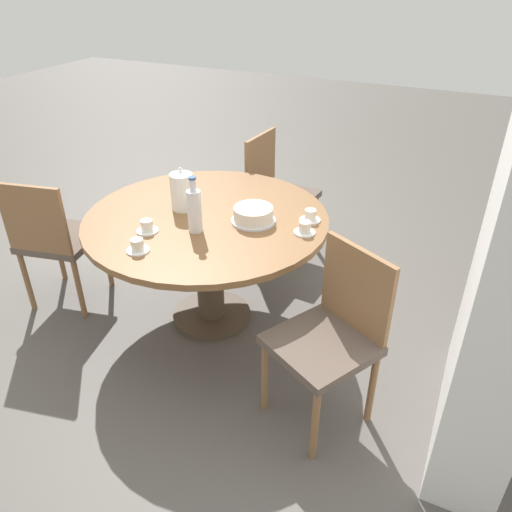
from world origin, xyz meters
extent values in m
plane|color=#56514C|center=(0.00, 0.00, 0.00)|extent=(14.00, 14.00, 0.00)
cylinder|color=#473828|center=(0.00, 0.00, 0.01)|extent=(0.48, 0.48, 0.03)
cylinder|color=#473828|center=(0.00, 0.00, 0.35)|extent=(0.16, 0.16, 0.64)
cylinder|color=brown|center=(0.00, 0.00, 0.69)|extent=(1.36, 1.36, 0.04)
cylinder|color=olive|center=(-0.01, -0.80, 0.21)|extent=(0.03, 0.03, 0.42)
cylinder|color=olive|center=(0.06, -1.15, 0.21)|extent=(0.03, 0.03, 0.42)
cylinder|color=olive|center=(0.34, -0.73, 0.21)|extent=(0.03, 0.03, 0.42)
cylinder|color=olive|center=(0.41, -1.08, 0.21)|extent=(0.03, 0.03, 0.42)
cube|color=brown|center=(0.20, -0.94, 0.44)|extent=(0.50, 0.50, 0.04)
cube|color=olive|center=(0.39, -0.90, 0.67)|extent=(0.11, 0.40, 0.41)
cylinder|color=olive|center=(0.53, 0.60, 0.21)|extent=(0.03, 0.03, 0.42)
cylinder|color=olive|center=(0.70, 0.92, 0.21)|extent=(0.03, 0.03, 0.42)
cylinder|color=olive|center=(0.21, 0.77, 0.21)|extent=(0.03, 0.03, 0.42)
cylinder|color=olive|center=(0.38, 1.09, 0.21)|extent=(0.03, 0.03, 0.42)
cube|color=brown|center=(0.46, 0.85, 0.44)|extent=(0.57, 0.57, 0.04)
cube|color=olive|center=(0.28, 0.94, 0.67)|extent=(0.21, 0.36, 0.41)
cylinder|color=olive|center=(-0.76, 0.25, 0.21)|extent=(0.03, 0.03, 0.42)
cylinder|color=olive|center=(-1.12, 0.28, 0.21)|extent=(0.03, 0.03, 0.42)
cylinder|color=olive|center=(-0.79, -0.11, 0.21)|extent=(0.03, 0.03, 0.42)
cylinder|color=olive|center=(-1.15, -0.08, 0.21)|extent=(0.03, 0.03, 0.42)
cube|color=brown|center=(-0.96, 0.08, 0.44)|extent=(0.45, 0.45, 0.04)
cube|color=olive|center=(-0.97, -0.12, 0.67)|extent=(0.40, 0.06, 0.41)
cube|color=silver|center=(0.19, 1.40, 0.91)|extent=(1.04, 0.02, 1.82)
cube|color=silver|center=(0.19, 1.53, 0.02)|extent=(0.97, 0.27, 0.04)
cube|color=silver|center=(0.19, 1.53, 0.45)|extent=(0.97, 0.27, 0.04)
cube|color=beige|center=(0.45, 1.52, 0.19)|extent=(0.45, 0.21, 0.30)
cube|color=teal|center=(-0.07, 1.52, 0.23)|extent=(0.45, 0.21, 0.38)
cube|color=#234793|center=(0.47, 1.52, 0.64)|extent=(0.40, 0.21, 0.34)
cube|color=gold|center=(-0.10, 1.52, 0.61)|extent=(0.40, 0.21, 0.28)
cylinder|color=white|center=(-0.03, -0.17, 0.81)|extent=(0.13, 0.13, 0.21)
cone|color=white|center=(-0.03, -0.17, 0.93)|extent=(0.12, 0.12, 0.02)
sphere|color=white|center=(-0.03, -0.17, 0.95)|extent=(0.02, 0.02, 0.02)
cylinder|color=silver|center=(0.18, 0.04, 0.82)|extent=(0.07, 0.07, 0.23)
cylinder|color=silver|center=(0.18, 0.04, 0.97)|extent=(0.03, 0.03, 0.06)
cylinder|color=#2D5184|center=(0.18, 0.04, 1.00)|extent=(0.04, 0.04, 0.01)
cylinder|color=silver|center=(-0.05, 0.27, 0.71)|extent=(0.25, 0.25, 0.01)
cylinder|color=silver|center=(-0.05, 0.27, 0.75)|extent=(0.22, 0.22, 0.07)
cylinder|color=white|center=(0.48, -0.11, 0.71)|extent=(0.11, 0.11, 0.01)
cylinder|color=silver|center=(0.48, -0.11, 0.74)|extent=(0.06, 0.06, 0.06)
cylinder|color=white|center=(-0.05, 0.57, 0.71)|extent=(0.11, 0.11, 0.01)
cylinder|color=silver|center=(-0.05, 0.57, 0.74)|extent=(0.06, 0.06, 0.06)
cylinder|color=white|center=(0.29, -0.19, 0.71)|extent=(0.11, 0.11, 0.01)
cylinder|color=silver|center=(0.29, -0.19, 0.74)|extent=(0.06, 0.06, 0.06)
cylinder|color=white|center=(-0.19, 0.54, 0.71)|extent=(0.11, 0.11, 0.01)
cylinder|color=silver|center=(-0.19, 0.54, 0.74)|extent=(0.06, 0.06, 0.06)
camera|label=1|loc=(2.14, 1.31, 1.95)|focal=35.00mm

